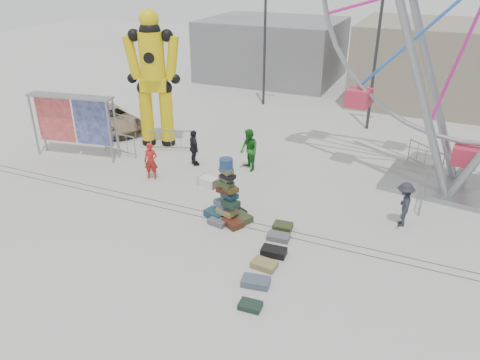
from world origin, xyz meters
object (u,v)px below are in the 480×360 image
at_px(lamp_post_left, 266,33).
at_px(banner_scaffold, 72,111).
at_px(crash_test_dummy, 153,75).
at_px(pedestrian_red, 151,161).
at_px(pedestrian_grey, 404,204).
at_px(barricade_dummy_c, 171,140).
at_px(steamer_trunk, 208,182).
at_px(barricade_wheel_back, 425,157).
at_px(barricade_wheel_front, 424,192).
at_px(suitcase_tower, 227,203).
at_px(pedestrian_green, 249,150).
at_px(parked_suv, 111,118).
at_px(pedestrian_black, 194,148).
at_px(barricade_dummy_a, 123,125).
at_px(barricade_dummy_b, 119,144).
at_px(lamp_post_right, 379,47).

relative_size(lamp_post_left, banner_scaffold, 1.90).
relative_size(crash_test_dummy, pedestrian_red, 4.19).
bearing_deg(pedestrian_grey, barricade_dummy_c, -109.45).
xyz_separation_m(steamer_trunk, barricade_wheel_back, (8.19, 5.59, 0.36)).
height_order(barricade_wheel_front, barricade_wheel_back, same).
bearing_deg(suitcase_tower, barricade_dummy_c, 158.77).
distance_m(pedestrian_green, parked_suv, 9.26).
xyz_separation_m(lamp_post_left, suitcase_tower, (3.96, -14.14, -3.80)).
bearing_deg(steamer_trunk, pedestrian_black, 143.35).
relative_size(barricade_wheel_front, pedestrian_black, 1.18).
relative_size(lamp_post_left, barricade_dummy_a, 4.00).
bearing_deg(barricade_wheel_back, barricade_wheel_front, -46.62).
height_order(suitcase_tower, steamer_trunk, suitcase_tower).
relative_size(pedestrian_green, parked_suv, 0.42).
distance_m(pedestrian_black, parked_suv, 6.98).
relative_size(lamp_post_left, pedestrian_red, 4.90).
xyz_separation_m(banner_scaffold, parked_suv, (-0.91, 3.76, -1.63)).
xyz_separation_m(suitcase_tower, barricade_dummy_a, (-8.92, 5.83, -0.14)).
distance_m(banner_scaffold, pedestrian_green, 8.46).
bearing_deg(steamer_trunk, barricade_dummy_c, 152.13).
relative_size(steamer_trunk, pedestrian_black, 0.48).
relative_size(barricade_dummy_b, pedestrian_black, 1.18).
relative_size(suitcase_tower, pedestrian_grey, 1.47).
distance_m(lamp_post_right, lamp_post_left, 7.28).
bearing_deg(barricade_dummy_c, lamp_post_left, 60.03).
height_order(pedestrian_green, pedestrian_black, pedestrian_green).
bearing_deg(lamp_post_left, barricade_wheel_front, -43.90).
bearing_deg(pedestrian_green, parked_suv, -151.63).
height_order(lamp_post_left, barricade_wheel_back, lamp_post_left).
relative_size(banner_scaffold, barricade_dummy_b, 2.11).
distance_m(barricade_dummy_b, barricade_wheel_front, 13.94).
bearing_deg(pedestrian_green, pedestrian_grey, 22.53).
bearing_deg(steamer_trunk, crash_test_dummy, 154.74).
relative_size(banner_scaffold, barricade_wheel_front, 2.11).
distance_m(pedestrian_green, pedestrian_grey, 7.23).
bearing_deg(pedestrian_grey, pedestrian_red, -93.99).
bearing_deg(suitcase_tower, crash_test_dummy, 161.04).
bearing_deg(barricade_wheel_front, lamp_post_right, 23.90).
bearing_deg(barricade_dummy_c, crash_test_dummy, 133.17).
bearing_deg(pedestrian_green, pedestrian_red, -103.89).
relative_size(crash_test_dummy, pedestrian_green, 3.58).
distance_m(barricade_dummy_a, pedestrian_green, 8.08).
bearing_deg(steamer_trunk, barricade_dummy_a, 162.71).
bearing_deg(barricade_dummy_a, parked_suv, 175.56).
xyz_separation_m(lamp_post_right, lamp_post_left, (-7.00, 2.00, 0.00)).
relative_size(lamp_post_left, barricade_wheel_front, 4.00).
bearing_deg(barricade_dummy_a, pedestrian_green, 6.54).
bearing_deg(barricade_wheel_front, barricade_dummy_a, 84.32).
bearing_deg(parked_suv, pedestrian_green, -74.04).
height_order(lamp_post_left, barricade_dummy_b, lamp_post_left).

